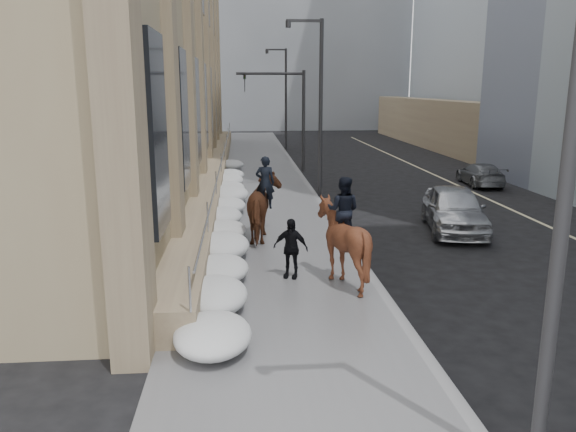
# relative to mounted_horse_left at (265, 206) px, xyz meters

# --- Properties ---
(ground) EXTENTS (140.00, 140.00, 0.00)m
(ground) POSITION_rel_mounted_horse_left_xyz_m (0.04, -5.96, -1.25)
(ground) COLOR black
(ground) RESTS_ON ground
(sidewalk) EXTENTS (5.00, 80.00, 0.12)m
(sidewalk) POSITION_rel_mounted_horse_left_xyz_m (0.04, 4.04, -1.19)
(sidewalk) COLOR #59595C
(sidewalk) RESTS_ON ground
(curb) EXTENTS (0.24, 80.00, 0.12)m
(curb) POSITION_rel_mounted_horse_left_xyz_m (2.66, 4.04, -1.19)
(curb) COLOR slate
(curb) RESTS_ON ground
(lane_line) EXTENTS (0.15, 70.00, 0.01)m
(lane_line) POSITION_rel_mounted_horse_left_xyz_m (10.54, 4.04, -1.24)
(lane_line) COLOR #BFB78C
(lane_line) RESTS_ON ground
(limestone_building) EXTENTS (6.10, 44.00, 18.00)m
(limestone_building) POSITION_rel_mounted_horse_left_xyz_m (-5.21, 14.00, 7.65)
(limestone_building) COLOR #948261
(limestone_building) RESTS_ON ground
(bg_building_mid) EXTENTS (30.00, 12.00, 28.00)m
(bg_building_mid) POSITION_rel_mounted_horse_left_xyz_m (4.04, 54.04, 12.75)
(bg_building_mid) COLOR slate
(bg_building_mid) RESTS_ON ground
(bg_building_far) EXTENTS (24.00, 12.00, 20.00)m
(bg_building_far) POSITION_rel_mounted_horse_left_xyz_m (-5.96, 66.04, 8.75)
(bg_building_far) COLOR gray
(bg_building_far) RESTS_ON ground
(streetlight_near) EXTENTS (1.71, 0.24, 8.00)m
(streetlight_near) POSITION_rel_mounted_horse_left_xyz_m (2.78, -11.96, 3.33)
(streetlight_near) COLOR #2D2D30
(streetlight_near) RESTS_ON ground
(streetlight_mid) EXTENTS (1.71, 0.24, 8.00)m
(streetlight_mid) POSITION_rel_mounted_horse_left_xyz_m (2.78, 8.04, 3.33)
(streetlight_mid) COLOR #2D2D30
(streetlight_mid) RESTS_ON ground
(streetlight_far) EXTENTS (1.71, 0.24, 8.00)m
(streetlight_far) POSITION_rel_mounted_horse_left_xyz_m (2.78, 28.04, 3.33)
(streetlight_far) COLOR #2D2D30
(streetlight_far) RESTS_ON ground
(traffic_signal) EXTENTS (4.10, 0.22, 6.00)m
(traffic_signal) POSITION_rel_mounted_horse_left_xyz_m (2.12, 16.04, 2.76)
(traffic_signal) COLOR #2D2D30
(traffic_signal) RESTS_ON ground
(snow_bank) EXTENTS (1.70, 18.10, 0.76)m
(snow_bank) POSITION_rel_mounted_horse_left_xyz_m (-1.38, 2.15, -0.78)
(snow_bank) COLOR silver
(snow_bank) RESTS_ON sidewalk
(mounted_horse_left) EXTENTS (1.29, 2.60, 2.73)m
(mounted_horse_left) POSITION_rel_mounted_horse_left_xyz_m (0.00, 0.00, 0.00)
(mounted_horse_left) COLOR #422213
(mounted_horse_left) RESTS_ON sidewalk
(mounted_horse_right) EXTENTS (2.34, 2.46, 2.74)m
(mounted_horse_right) POSITION_rel_mounted_horse_left_xyz_m (1.76, -4.44, 0.04)
(mounted_horse_right) COLOR #462214
(mounted_horse_right) RESTS_ON sidewalk
(pedestrian) EXTENTS (1.01, 0.70, 1.60)m
(pedestrian) POSITION_rel_mounted_horse_left_xyz_m (0.50, -3.91, -0.33)
(pedestrian) COLOR black
(pedestrian) RESTS_ON sidewalk
(car_silver) EXTENTS (2.80, 5.04, 1.62)m
(car_silver) POSITION_rel_mounted_horse_left_xyz_m (6.77, 0.93, -0.44)
(car_silver) COLOR #B0B3B9
(car_silver) RESTS_ON ground
(car_grey) EXTENTS (1.98, 4.15, 1.17)m
(car_grey) POSITION_rel_mounted_horse_left_xyz_m (11.71, 10.13, -0.66)
(car_grey) COLOR slate
(car_grey) RESTS_ON ground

